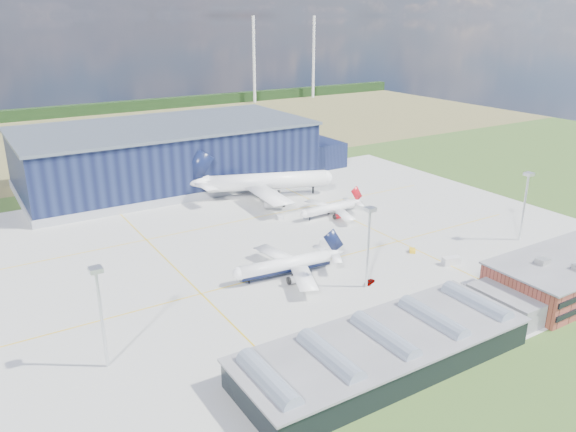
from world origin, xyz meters
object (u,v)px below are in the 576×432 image
object	(u,v)px
ops_building	(570,274)
airliner_red	(330,204)
light_mast_east	(526,195)
airliner_navy	(285,258)
gse_cart_a	(280,217)
gse_van_c	(469,286)
airliner_widebody	(267,173)
car_b	(523,274)
light_mast_center	(369,234)
gse_van_b	(328,243)
gse_tug_a	(322,335)
light_mast_west	(100,302)
gse_tug_b	(412,251)
car_a	(370,282)
gse_van_a	(451,261)
hangar	(173,157)

from	to	relation	value
ops_building	airliner_red	size ratio (longest dim) A/B	1.61
light_mast_east	airliner_navy	size ratio (longest dim) A/B	0.65
airliner_navy	gse_cart_a	world-z (taller)	airliner_navy
gse_van_c	airliner_widebody	bearing A→B (deg)	5.26
car_b	light_mast_center	bearing A→B (deg)	44.09
airliner_red	gse_van_b	bearing A→B (deg)	52.36
gse_tug_a	gse_cart_a	distance (m)	81.11
light_mast_east	gse_van_c	size ratio (longest dim) A/B	4.71
light_mast_west	gse_van_b	size ratio (longest dim) A/B	4.27
ops_building	gse_cart_a	bearing A→B (deg)	112.42
gse_tug_b	gse_van_c	distance (m)	27.38
light_mast_center	gse_tug_a	bearing A→B (deg)	-149.55
light_mast_east	airliner_navy	xyz separation A→B (m)	(-80.30, 17.26, -9.66)
airliner_red	airliner_navy	bearing A→B (deg)	39.81
ops_building	gse_van_b	distance (m)	69.69
car_a	light_mast_center	bearing A→B (deg)	91.68
gse_van_b	car_a	size ratio (longest dim) A/B	1.37
car_a	gse_van_a	bearing A→B (deg)	-118.74
gse_van_a	gse_van_c	xyz separation A→B (m)	(-8.34, -14.16, -0.01)
hangar	car_a	world-z (taller)	hangar
hangar	gse_van_c	size ratio (longest dim) A/B	29.70
gse_tug_b	car_b	distance (m)	32.61
gse_van_a	airliner_navy	bearing A→B (deg)	83.00
gse_cart_a	car_b	bearing A→B (deg)	-56.11
airliner_red	airliner_widebody	size ratio (longest dim) A/B	0.46
gse_tug_b	gse_cart_a	bearing A→B (deg)	151.60
gse_van_b	car_a	world-z (taller)	gse_van_b
light_mast_west	airliner_red	size ratio (longest dim) A/B	0.81
hangar	gse_tug_b	bearing A→B (deg)	-73.05
light_mast_west	airliner_navy	distance (m)	58.17
light_mast_center	light_mast_east	bearing A→B (deg)	0.00
airliner_navy	light_mast_west	bearing A→B (deg)	23.75
airliner_widebody	gse_van_c	xyz separation A→B (m)	(5.02, -101.00, -8.85)
gse_van_a	gse_tug_b	bearing A→B (deg)	30.67
gse_van_b	car_b	world-z (taller)	gse_van_b
gse_van_c	car_a	bearing A→B (deg)	52.96
hangar	light_mast_center	world-z (taller)	hangar
hangar	gse_tug_a	distance (m)	141.04
light_mast_west	car_a	xyz separation A→B (m)	(72.06, 0.96, -14.76)
light_mast_east	hangar	bearing A→B (deg)	120.05
gse_van_c	car_a	distance (m)	26.69
hangar	gse_van_c	world-z (taller)	hangar
airliner_widebody	car_b	size ratio (longest dim) A/B	16.14
hangar	gse_cart_a	distance (m)	68.11
light_mast_east	airliner_red	bearing A→B (deg)	127.40
airliner_widebody	gse_van_c	bearing A→B (deg)	-66.80
gse_van_b	car_b	xyz separation A→B (m)	(34.64, -46.89, -0.61)
light_mast_east	car_b	xyz separation A→B (m)	(-22.45, -18.00, -14.81)
airliner_red	car_a	xyz separation A→B (m)	(-23.18, -51.04, -3.98)
light_mast_center	airliner_red	xyz separation A→B (m)	(25.24, 52.00, -10.78)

